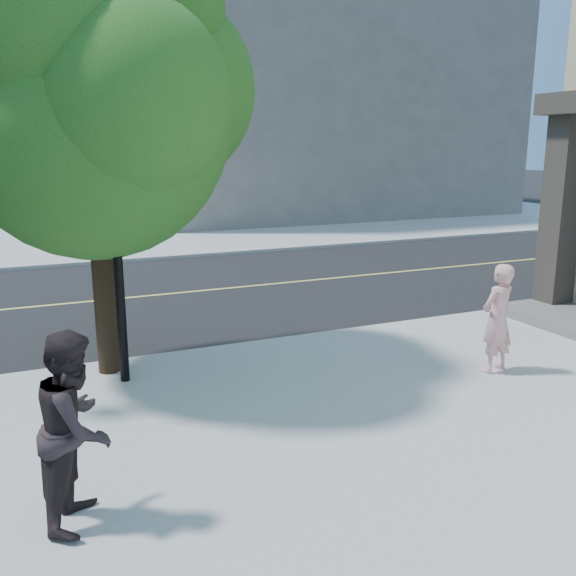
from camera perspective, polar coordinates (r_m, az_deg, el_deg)
name	(u,v)px	position (r m, az deg, el deg)	size (l,w,h in m)	color
ground	(55,375)	(10.21, -20.82, -7.51)	(140.00, 140.00, 0.00)	black
road_ew	(41,306)	(14.52, -21.90, -1.59)	(140.00, 9.00, 0.01)	black
sidewalk_ne	(289,209)	(34.20, 0.13, 7.36)	(29.00, 25.00, 0.12)	#ACACAC
filler_ne	(294,76)	(34.89, 0.58, 19.08)	(18.00, 16.00, 14.00)	slate
man_on_phone	(497,318)	(9.62, 18.83, -2.68)	(0.60, 0.39, 1.65)	#D69999
pedestrian	(76,427)	(5.87, -19.05, -12.12)	(0.86, 0.67, 1.78)	black
street_tree	(98,89)	(9.22, -17.20, 17.23)	(4.76, 4.33, 6.32)	black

